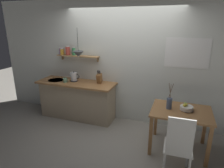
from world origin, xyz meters
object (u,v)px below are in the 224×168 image
(dining_chair_near, at_px, (179,145))
(electric_kettle, at_px, (74,77))
(fruit_bowl, at_px, (186,108))
(twig_vase, at_px, (169,103))
(dining_table, at_px, (181,117))
(knife_block, at_px, (99,78))
(coffee_mug_by_sink, at_px, (65,80))
(pendant_lamp, at_px, (78,54))

(dining_chair_near, xyz_separation_m, electric_kettle, (-2.39, 1.24, 0.45))
(fruit_bowl, xyz_separation_m, twig_vase, (-0.28, -0.02, 0.05))
(dining_table, height_order, knife_block, knife_block)
(twig_vase, xyz_separation_m, coffee_mug_by_sink, (-2.33, 0.38, 0.07))
(electric_kettle, relative_size, knife_block, 0.84)
(twig_vase, xyz_separation_m, electric_kettle, (-2.18, 0.52, 0.13))
(pendant_lamp, bearing_deg, dining_table, -10.42)
(fruit_bowl, distance_m, electric_kettle, 2.52)
(fruit_bowl, bearing_deg, dining_chair_near, -96.01)
(dining_table, bearing_deg, electric_kettle, 167.50)
(fruit_bowl, bearing_deg, knife_block, 163.15)
(knife_block, relative_size, coffee_mug_by_sink, 2.21)
(dining_table, xyz_separation_m, coffee_mug_by_sink, (-2.54, 0.39, 0.30))
(dining_chair_near, relative_size, pendant_lamp, 1.66)
(fruit_bowl, bearing_deg, twig_vase, -176.08)
(twig_vase, relative_size, electric_kettle, 1.82)
(electric_kettle, height_order, coffee_mug_by_sink, electric_kettle)
(knife_block, bearing_deg, electric_kettle, -174.61)
(electric_kettle, xyz_separation_m, coffee_mug_by_sink, (-0.15, -0.14, -0.05))
(fruit_bowl, bearing_deg, electric_kettle, 168.49)
(dining_table, bearing_deg, dining_chair_near, -90.23)
(dining_table, relative_size, fruit_bowl, 4.57)
(dining_table, xyz_separation_m, dining_chair_near, (-0.00, -0.71, -0.10))
(knife_block, bearing_deg, twig_vase, -20.32)
(dining_chair_near, bearing_deg, pendant_lamp, 152.92)
(dining_chair_near, height_order, knife_block, knife_block)
(electric_kettle, xyz_separation_m, knife_block, (0.62, 0.06, 0.01))
(knife_block, bearing_deg, dining_table, -18.33)
(pendant_lamp, bearing_deg, dining_chair_near, -27.08)
(twig_vase, bearing_deg, knife_block, 159.68)
(fruit_bowl, relative_size, twig_vase, 0.47)
(dining_table, relative_size, twig_vase, 2.15)
(pendant_lamp, bearing_deg, knife_block, 25.65)
(dining_chair_near, height_order, electric_kettle, electric_kettle)
(fruit_bowl, xyz_separation_m, electric_kettle, (-2.47, 0.50, 0.18))
(knife_block, relative_size, pendant_lamp, 0.50)
(dining_table, height_order, coffee_mug_by_sink, coffee_mug_by_sink)
(fruit_bowl, distance_m, coffee_mug_by_sink, 2.64)
(dining_table, height_order, pendant_lamp, pendant_lamp)
(knife_block, xyz_separation_m, pendant_lamp, (-0.39, -0.19, 0.55))
(electric_kettle, distance_m, pendant_lamp, 0.62)
(twig_vase, bearing_deg, dining_table, -2.31)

